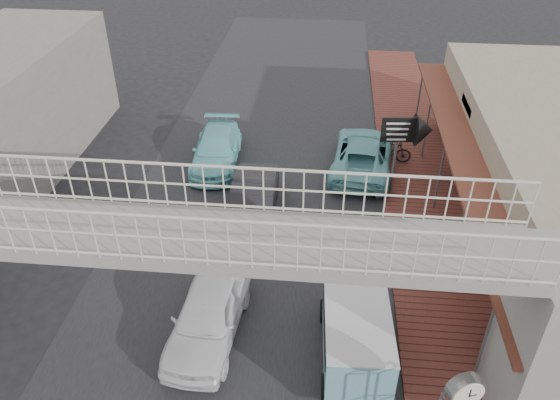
% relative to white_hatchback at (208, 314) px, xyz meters
% --- Properties ---
extents(ground, '(120.00, 120.00, 0.00)m').
position_rel_white_hatchback_xyz_m(ground, '(0.50, 2.06, -0.76)').
color(ground, black).
rests_on(ground, ground).
extents(road_strip, '(10.00, 60.00, 0.01)m').
position_rel_white_hatchback_xyz_m(road_strip, '(0.50, 2.06, -0.76)').
color(road_strip, black).
rests_on(road_strip, ground).
extents(sidewalk, '(3.00, 40.00, 0.10)m').
position_rel_white_hatchback_xyz_m(sidewalk, '(7.00, 5.06, -0.71)').
color(sidewalk, brown).
rests_on(sidewalk, ground).
extents(footbridge, '(16.40, 2.40, 6.34)m').
position_rel_white_hatchback_xyz_m(footbridge, '(0.50, -1.94, 2.41)').
color(footbridge, gray).
rests_on(footbridge, ground).
extents(white_hatchback, '(2.12, 4.60, 1.53)m').
position_rel_white_hatchback_xyz_m(white_hatchback, '(0.00, 0.00, 0.00)').
color(white_hatchback, white).
rests_on(white_hatchback, ground).
extents(dark_sedan, '(1.72, 4.65, 1.52)m').
position_rel_white_hatchback_xyz_m(dark_sedan, '(0.50, 5.83, -0.01)').
color(dark_sedan, black).
rests_on(dark_sedan, ground).
extents(angkot_curb, '(3.05, 5.58, 1.48)m').
position_rel_white_hatchback_xyz_m(angkot_curb, '(4.70, 9.85, -0.02)').
color(angkot_curb, '#70BDC2').
rests_on(angkot_curb, ground).
extents(angkot_far, '(2.20, 4.83, 1.37)m').
position_rel_white_hatchback_xyz_m(angkot_far, '(-1.67, 9.72, -0.08)').
color(angkot_far, '#7CD2D8').
rests_on(angkot_far, ground).
extents(angkot_van, '(1.96, 3.98, 1.91)m').
position_rel_white_hatchback_xyz_m(angkot_van, '(4.18, -0.53, 0.45)').
color(angkot_van, black).
rests_on(angkot_van, ground).
extents(motorcycle_near, '(1.68, 1.11, 0.83)m').
position_rel_white_hatchback_xyz_m(motorcycle_near, '(7.10, 5.14, -0.25)').
color(motorcycle_near, black).
rests_on(motorcycle_near, sidewalk).
extents(motorcycle_far, '(1.80, 0.72, 1.05)m').
position_rel_white_hatchback_xyz_m(motorcycle_far, '(5.94, 10.48, -0.14)').
color(motorcycle_far, black).
rests_on(motorcycle_far, sidewalk).
extents(street_clock, '(0.83, 0.78, 3.21)m').
position_rel_white_hatchback_xyz_m(street_clock, '(6.20, -3.54, 2.00)').
color(street_clock, '#59595B').
rests_on(street_clock, sidewalk).
extents(arrow_sign, '(2.00, 1.28, 3.40)m').
position_rel_white_hatchback_xyz_m(arrow_sign, '(6.64, 8.09, 2.08)').
color(arrow_sign, '#59595B').
rests_on(arrow_sign, sidewalk).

